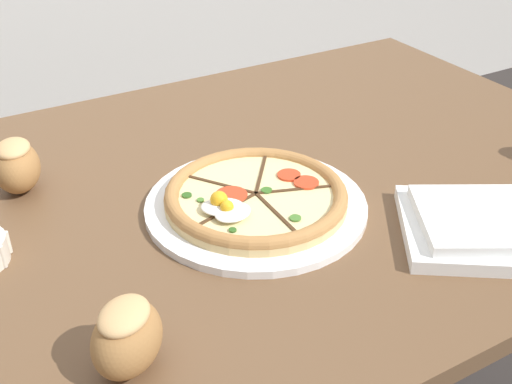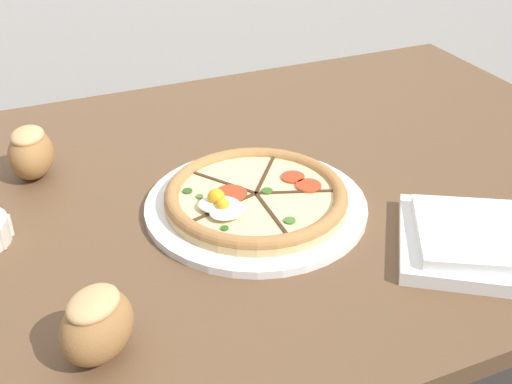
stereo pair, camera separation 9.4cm
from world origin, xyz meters
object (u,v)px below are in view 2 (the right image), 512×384
at_px(bread_piece_mid, 31,152).
at_px(bread_piece_far, 97,324).
at_px(dining_table, 230,235).
at_px(napkin_folded, 485,241).
at_px(pizza, 255,199).

height_order(bread_piece_mid, bread_piece_far, same).
xyz_separation_m(dining_table, bread_piece_far, (-0.26, -0.27, 0.14)).
bearing_deg(bread_piece_mid, napkin_folded, -40.18).
relative_size(dining_table, bread_piece_far, 12.33).
bearing_deg(dining_table, bread_piece_far, -133.23).
height_order(dining_table, napkin_folded, napkin_folded).
distance_m(dining_table, napkin_folded, 0.40).
xyz_separation_m(pizza, bread_piece_far, (-0.27, -0.20, 0.03)).
height_order(napkin_folded, bread_piece_mid, bread_piece_mid).
relative_size(pizza, bread_piece_far, 2.86).
bearing_deg(bread_piece_mid, bread_piece_far, -87.54).
bearing_deg(bread_piece_far, napkin_folded, -1.81).
distance_m(napkin_folded, bread_piece_far, 0.52).
bearing_deg(pizza, dining_table, 100.88).
bearing_deg(bread_piece_mid, pizza, -38.89).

